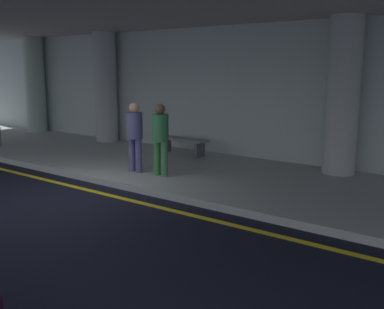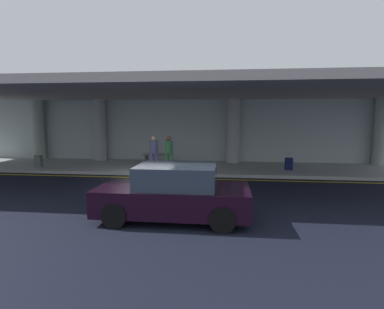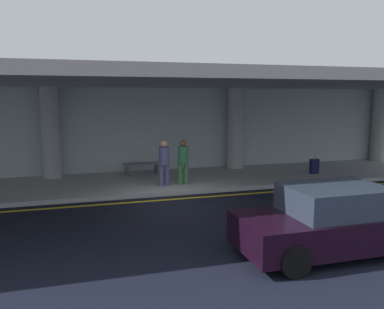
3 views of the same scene
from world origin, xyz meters
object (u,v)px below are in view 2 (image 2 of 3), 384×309
object	(u,v)px
suitcase_upright_secondary	(39,161)
support_column_center	(233,131)
car_black	(174,193)
bench_metal	(157,156)
traveler_with_luggage	(154,150)
support_column_far_left	(38,130)
support_column_left_mid	(100,130)
person_waiting_for_ride	(169,150)
suitcase_upright_primary	(289,164)
support_column_right_mid	(381,132)

from	to	relation	value
suitcase_upright_secondary	support_column_center	bearing A→B (deg)	7.41
car_black	bench_metal	size ratio (longest dim) A/B	2.56
traveler_with_luggage	support_column_far_left	bearing A→B (deg)	156.66
support_column_left_mid	suitcase_upright_secondary	size ratio (longest dim) A/B	4.06
person_waiting_for_ride	car_black	bearing A→B (deg)	84.72
support_column_far_left	support_column_center	distance (m)	12.00
suitcase_upright_primary	person_waiting_for_ride	bearing A→B (deg)	167.34
traveler_with_luggage	suitcase_upright_primary	xyz separation A→B (m)	(6.70, 0.54, -0.65)
suitcase_upright_primary	bench_metal	bearing A→B (deg)	148.13
suitcase_upright_primary	suitcase_upright_secondary	xyz separation A→B (m)	(-12.93, -0.55, 0.00)
support_column_right_mid	support_column_center	bearing A→B (deg)	180.00
support_column_right_mid	person_waiting_for_ride	bearing A→B (deg)	-166.20
support_column_center	person_waiting_for_ride	size ratio (longest dim) A/B	2.17
support_column_far_left	person_waiting_for_ride	xyz separation A→B (m)	(8.77, -2.76, -0.86)
car_black	traveler_with_luggage	distance (m)	7.19
person_waiting_for_ride	support_column_left_mid	bearing A→B (deg)	-47.46
car_black	bench_metal	distance (m)	9.61
support_column_far_left	support_column_left_mid	bearing A→B (deg)	0.00
support_column_center	suitcase_upright_secondary	xyz separation A→B (m)	(-10.21, -2.83, -1.51)
support_column_center	suitcase_upright_secondary	bearing A→B (deg)	-164.50
support_column_left_mid	support_column_center	world-z (taller)	same
support_column_right_mid	support_column_far_left	bearing A→B (deg)	180.00
support_column_far_left	support_column_right_mid	bearing A→B (deg)	0.00
support_column_far_left	traveler_with_luggage	size ratio (longest dim) A/B	2.17
support_column_left_mid	suitcase_upright_primary	bearing A→B (deg)	-12.01
support_column_far_left	bench_metal	distance (m)	7.74
support_column_left_mid	bench_metal	bearing A→B (deg)	-6.69
support_column_far_left	suitcase_upright_primary	bearing A→B (deg)	-8.80
support_column_center	car_black	xyz separation A→B (m)	(-1.75, -9.65, -1.26)
traveler_with_luggage	person_waiting_for_ride	world-z (taller)	same
person_waiting_for_ride	suitcase_upright_secondary	world-z (taller)	person_waiting_for_ride
support_column_right_mid	traveler_with_luggage	bearing A→B (deg)	-166.74
support_column_far_left	support_column_right_mid	xyz separation A→B (m)	(20.00, 0.00, 0.00)
suitcase_upright_secondary	traveler_with_luggage	bearing A→B (deg)	-8.02
support_column_center	car_black	bearing A→B (deg)	-100.29
support_column_center	support_column_right_mid	xyz separation A→B (m)	(8.00, 0.00, 0.00)
support_column_center	bench_metal	xyz separation A→B (m)	(-4.41, -0.42, -1.47)
support_column_center	support_column_right_mid	world-z (taller)	same
car_black	person_waiting_for_ride	xyz separation A→B (m)	(-1.48, 6.89, 0.40)
person_waiting_for_ride	bench_metal	bearing A→B (deg)	-80.62
car_black	suitcase_upright_secondary	xyz separation A→B (m)	(-8.46, 6.82, -0.25)
support_column_center	suitcase_upright_secondary	world-z (taller)	support_column_center
traveler_with_luggage	suitcase_upright_primary	world-z (taller)	traveler_with_luggage
support_column_left_mid	traveler_with_luggage	size ratio (longest dim) A/B	2.17
support_column_right_mid	suitcase_upright_primary	xyz separation A→B (m)	(-5.28, -2.28, -1.51)
traveler_with_luggage	bench_metal	bearing A→B (deg)	96.26
person_waiting_for_ride	suitcase_upright_secondary	size ratio (longest dim) A/B	1.87
support_column_center	support_column_right_mid	bearing A→B (deg)	0.00
suitcase_upright_primary	bench_metal	distance (m)	7.37
support_column_right_mid	bench_metal	world-z (taller)	support_column_right_mid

